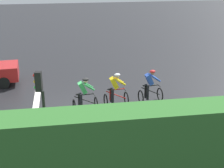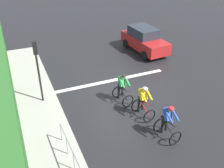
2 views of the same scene
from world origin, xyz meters
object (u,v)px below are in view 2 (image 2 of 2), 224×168
cyclist_second (143,102)px  pedestrian_railing_kerbside (70,149)px  cyclist_lead (168,122)px  cyclist_mid (122,89)px  traffic_light_near_crossing (37,64)px  car_red (144,40)px

cyclist_second → pedestrian_railing_kerbside: size_ratio=0.62×
cyclist_lead → cyclist_mid: same height
cyclist_second → cyclist_mid: size_ratio=1.00×
cyclist_lead → traffic_light_near_crossing: bearing=-47.6°
pedestrian_railing_kerbside → cyclist_mid: bearing=-139.1°
car_red → pedestrian_railing_kerbside: bearing=47.3°
traffic_light_near_crossing → cyclist_mid: bearing=157.2°
cyclist_second → traffic_light_near_crossing: (4.22, -3.11, 1.43)m
car_red → traffic_light_near_crossing: traffic_light_near_crossing is taller
cyclist_second → traffic_light_near_crossing: size_ratio=0.50×
cyclist_mid → pedestrian_railing_kerbside: 4.77m
cyclist_second → cyclist_lead: bearing=97.0°
traffic_light_near_crossing → car_red: bearing=-154.6°
cyclist_lead → cyclist_mid: bearing=-79.6°
cyclist_lead → pedestrian_railing_kerbside: bearing=-1.7°
cyclist_second → traffic_light_near_crossing: 5.43m
cyclist_mid → pedestrian_railing_kerbside: bearing=40.9°
cyclist_second → cyclist_mid: 1.55m
cyclist_mid → traffic_light_near_crossing: size_ratio=0.50×
car_red → traffic_light_near_crossing: 9.14m
traffic_light_near_crossing → pedestrian_railing_kerbside: bearing=92.8°
car_red → traffic_light_near_crossing: size_ratio=1.27×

